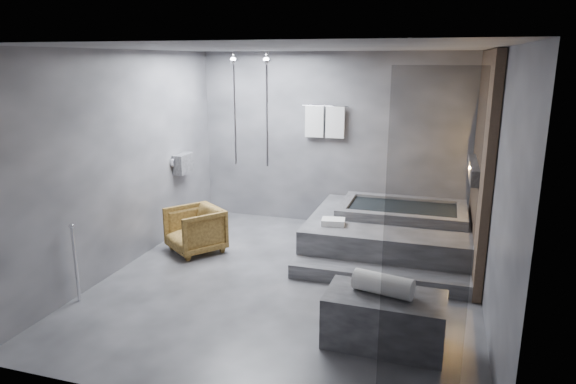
% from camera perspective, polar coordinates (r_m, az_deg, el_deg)
% --- Properties ---
extents(room, '(5.00, 5.04, 2.82)m').
position_cam_1_polar(room, '(6.09, 4.46, 5.54)').
color(room, '#313134').
rests_on(room, ground).
extents(tub_deck, '(2.20, 2.00, 0.50)m').
position_cam_1_polar(tub_deck, '(7.51, 11.18, -4.60)').
color(tub_deck, '#363739').
rests_on(tub_deck, ground).
extents(tub_step, '(2.20, 0.36, 0.18)m').
position_cam_1_polar(tub_step, '(6.47, 9.96, -9.27)').
color(tub_step, '#363739').
rests_on(tub_step, ground).
extents(concrete_bench, '(1.15, 0.66, 0.51)m').
position_cam_1_polar(concrete_bench, '(5.17, 10.66, -13.73)').
color(concrete_bench, '#2F2F31').
rests_on(concrete_bench, ground).
extents(driftwood_chair, '(0.98, 0.98, 0.64)m').
position_cam_1_polar(driftwood_chair, '(7.44, -10.28, -4.16)').
color(driftwood_chair, '#483112').
rests_on(driftwood_chair, ground).
extents(rolled_towel, '(0.60, 0.33, 0.21)m').
position_cam_1_polar(rolled_towel, '(5.02, 10.52, -10.04)').
color(rolled_towel, white).
rests_on(rolled_towel, concrete_bench).
extents(deck_towel, '(0.34, 0.27, 0.08)m').
position_cam_1_polar(deck_towel, '(6.98, 5.05, -3.33)').
color(deck_towel, white).
rests_on(deck_towel, tub_deck).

